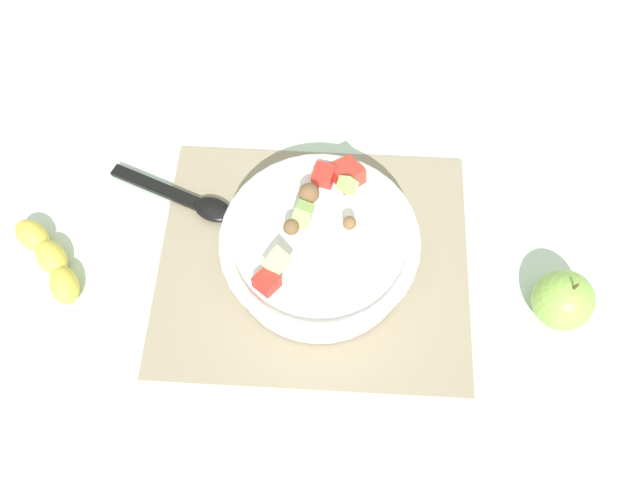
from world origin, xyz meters
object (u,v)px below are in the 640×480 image
Objects in this scene: banana_whole at (49,259)px; whole_apple at (563,300)px; salad_bowl at (320,242)px; serving_spoon at (191,201)px.

whole_apple is at bearing -2.53° from banana_whole.
banana_whole is at bearing -175.17° from salad_bowl.
whole_apple is at bearing -10.97° from salad_bowl.
banana_whole is at bearing 177.47° from whole_apple.
banana_whole reaches higher than serving_spoon.
salad_bowl reaches higher than whole_apple.
salad_bowl is 2.87× the size of whole_apple.
whole_apple is at bearing -14.93° from serving_spoon.
salad_bowl is at bearing -21.18° from serving_spoon.
serving_spoon is (-0.19, 0.07, -0.03)m from salad_bowl.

